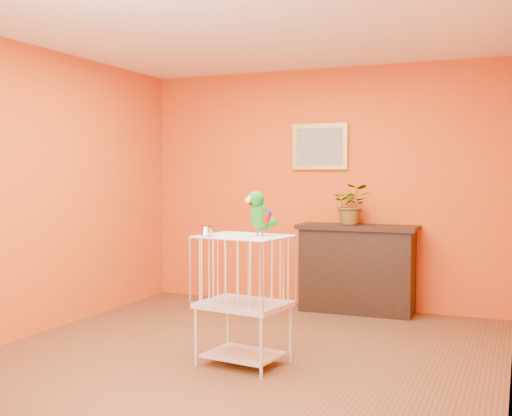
% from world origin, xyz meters
% --- Properties ---
extents(ground, '(4.50, 4.50, 0.00)m').
position_xyz_m(ground, '(0.00, 0.00, 0.00)').
color(ground, brown).
rests_on(ground, ground).
extents(room_shell, '(4.50, 4.50, 4.50)m').
position_xyz_m(room_shell, '(0.00, 0.00, 1.58)').
color(room_shell, '#D24B13').
rests_on(room_shell, ground).
extents(console_cabinet, '(1.24, 0.45, 0.92)m').
position_xyz_m(console_cabinet, '(0.47, 2.03, 0.46)').
color(console_cabinet, black).
rests_on(console_cabinet, ground).
extents(potted_plant, '(0.46, 0.49, 0.33)m').
position_xyz_m(potted_plant, '(0.41, 2.02, 1.09)').
color(potted_plant, '#26722D').
rests_on(potted_plant, console_cabinet).
extents(framed_picture, '(0.62, 0.04, 0.50)m').
position_xyz_m(framed_picture, '(0.00, 2.22, 1.75)').
color(framed_picture, '#B89641').
rests_on(framed_picture, room_shell).
extents(birdcage, '(0.70, 0.58, 0.98)m').
position_xyz_m(birdcage, '(0.12, -0.12, 0.51)').
color(birdcage, silver).
rests_on(birdcage, ground).
extents(feed_cup, '(0.10, 0.10, 0.07)m').
position_xyz_m(feed_cup, '(-0.14, -0.23, 1.02)').
color(feed_cup, silver).
rests_on(feed_cup, birdcage).
extents(parrot, '(0.20, 0.30, 0.34)m').
position_xyz_m(parrot, '(0.23, -0.06, 1.16)').
color(parrot, '#59544C').
rests_on(parrot, birdcage).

